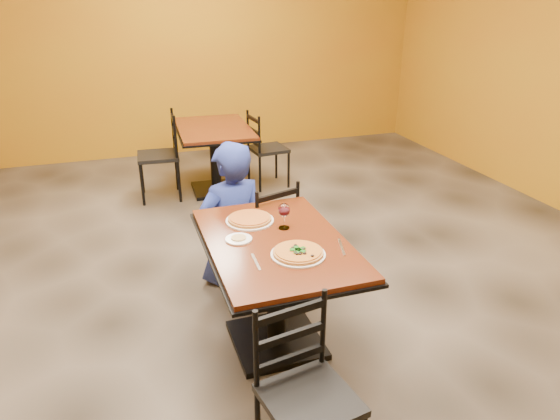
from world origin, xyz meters
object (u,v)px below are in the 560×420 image
object	(u,v)px
pizza_main	(298,252)
pizza_far	(250,218)
table_main	(276,268)
chair_second_left	(158,156)
plate_far	(250,221)
chair_second_right	(268,149)
chair_main_near	(309,401)
table_second	(214,144)
plate_main	(298,254)
diner	(231,212)
wine_glass	(284,215)
side_plate	(239,239)
chair_main_far	(265,233)

from	to	relation	value
pizza_main	pizza_far	distance (m)	0.54
table_main	chair_second_left	bearing A→B (deg)	98.64
chair_second_left	plate_far	distance (m)	2.56
chair_second_right	pizza_far	bearing A→B (deg)	154.76
table_main	chair_main_near	world-z (taller)	chair_main_near
table_second	plate_main	size ratio (longest dim) A/B	3.94
chair_main_near	pizza_main	bearing A→B (deg)	64.16
table_second	chair_second_left	world-z (taller)	chair_second_left
plate_main	table_main	bearing A→B (deg)	105.27
diner	table_second	bearing A→B (deg)	-111.38
table_second	chair_main_near	bearing A→B (deg)	-95.27
diner	wine_glass	bearing A→B (deg)	88.80
diner	chair_second_right	bearing A→B (deg)	-128.40
chair_main_near	side_plate	size ratio (longest dim) A/B	5.37
chair_second_right	pizza_main	world-z (taller)	chair_second_right
plate_main	plate_far	distance (m)	0.54
plate_far	wine_glass	xyz separation A→B (m)	(0.18, -0.17, 0.08)
table_second	plate_far	size ratio (longest dim) A/B	3.94
diner	pizza_far	size ratio (longest dim) A/B	4.00
pizza_main	wine_glass	xyz separation A→B (m)	(0.04, 0.36, 0.07)
chair_second_right	chair_main_near	bearing A→B (deg)	159.94
plate_main	pizza_far	world-z (taller)	pizza_far
table_main	wine_glass	distance (m)	0.33
chair_main_far	diner	xyz separation A→B (m)	(-0.21, 0.17, 0.13)
diner	plate_far	bearing A→B (deg)	75.63
chair_main_near	chair_second_left	bearing A→B (deg)	84.47
chair_second_left	pizza_far	xyz separation A→B (m)	(0.35, -2.52, 0.30)
chair_second_right	plate_far	bearing A→B (deg)	154.76
diner	table_main	bearing A→B (deg)	80.79
plate_main	pizza_far	size ratio (longest dim) A/B	1.11
table_main	chair_main_near	xyz separation A→B (m)	(-0.15, -0.96, -0.13)
table_main	plate_far	world-z (taller)	plate_far
table_second	table_main	bearing A→B (deg)	-93.96
table_second	wine_glass	xyz separation A→B (m)	(-0.10, -2.69, 0.29)
pizza_far	side_plate	world-z (taller)	pizza_far
wine_glass	chair_second_right	bearing A→B (deg)	74.96
chair_second_left	wine_glass	xyz separation A→B (m)	(0.53, -2.69, 0.37)
table_main	chair_second_left	distance (m)	2.86
table_main	plate_main	world-z (taller)	plate_main
pizza_far	side_plate	distance (m)	0.27
pizza_main	plate_far	xyz separation A→B (m)	(-0.14, 0.53, -0.02)
table_second	plate_far	bearing A→B (deg)	-96.18
side_plate	diner	bearing A→B (deg)	80.41
chair_main_near	side_plate	bearing A→B (deg)	83.44
table_second	wine_glass	bearing A→B (deg)	-92.06
pizza_main	pizza_far	xyz separation A→B (m)	(-0.14, 0.53, 0.00)
table_main	chair_second_right	distance (m)	2.95
plate_main	wine_glass	size ratio (longest dim) A/B	1.72
table_main	wine_glass	xyz separation A→B (m)	(0.10, 0.14, 0.28)
plate_main	wine_glass	bearing A→B (deg)	83.83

